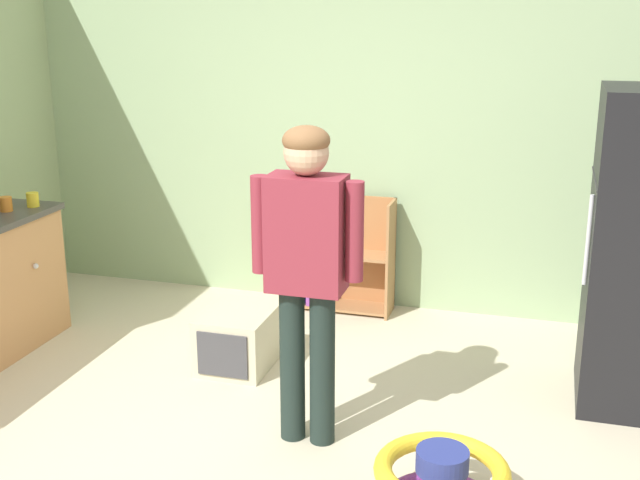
# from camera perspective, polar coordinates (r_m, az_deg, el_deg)

# --- Properties ---
(ground_plane) EXTENTS (12.00, 12.00, 0.00)m
(ground_plane) POSITION_cam_1_polar(r_m,az_deg,el_deg) (4.23, -4.05, -15.00)
(ground_plane) COLOR beige
(ground_plane) RESTS_ON ground
(back_wall) EXTENTS (5.20, 0.06, 2.70)m
(back_wall) POSITION_cam_1_polar(r_m,az_deg,el_deg) (5.92, 3.51, 8.02)
(back_wall) COLOR #9BB788
(back_wall) RESTS_ON ground
(bookshelf) EXTENTS (0.80, 0.28, 0.85)m
(bookshelf) POSITION_cam_1_polar(r_m,az_deg,el_deg) (6.02, 0.92, -1.44)
(bookshelf) COLOR #AB774A
(bookshelf) RESTS_ON ground
(standing_person) EXTENTS (0.57, 0.23, 1.65)m
(standing_person) POSITION_cam_1_polar(r_m,az_deg,el_deg) (3.98, -0.94, -1.17)
(standing_person) COLOR #1D2B26
(standing_person) RESTS_ON ground
(pet_carrier) EXTENTS (0.42, 0.55, 0.36)m
(pet_carrier) POSITION_cam_1_polar(r_m,az_deg,el_deg) (5.14, -5.72, -6.88)
(pet_carrier) COLOR beige
(pet_carrier) RESTS_ON ground
(yellow_cup) EXTENTS (0.08, 0.08, 0.09)m
(yellow_cup) POSITION_cam_1_polar(r_m,az_deg,el_deg) (5.71, -19.56, 2.69)
(yellow_cup) COLOR yellow
(yellow_cup) RESTS_ON kitchen_counter
(orange_cup) EXTENTS (0.08, 0.08, 0.09)m
(orange_cup) POSITION_cam_1_polar(r_m,az_deg,el_deg) (5.64, -21.23, 2.37)
(orange_cup) COLOR orange
(orange_cup) RESTS_ON kitchen_counter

